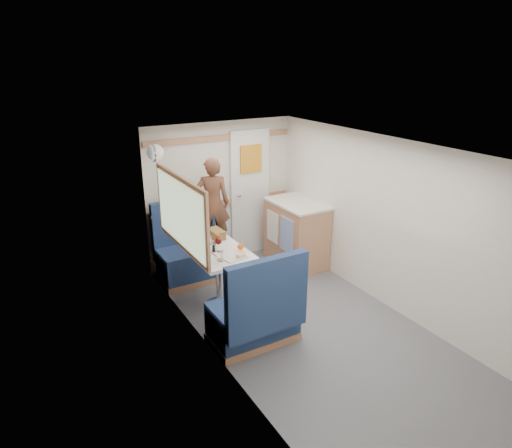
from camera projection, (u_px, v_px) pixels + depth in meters
floor at (314, 331)px, 4.97m from camera, size 4.50×4.50×0.00m
ceiling at (323, 149)px, 4.28m from camera, size 4.50×4.50×0.00m
wall_back at (221, 193)px, 6.45m from camera, size 2.20×0.02×2.00m
wall_left at (220, 271)px, 4.11m from camera, size 0.02×4.50×2.00m
wall_right at (396, 228)px, 5.14m from camera, size 0.02×4.50×2.00m
oak_trim_low at (222, 203)px, 6.49m from camera, size 2.15×0.02×0.08m
oak_trim_high at (220, 138)px, 6.17m from camera, size 2.15×0.02×0.08m
side_window at (180, 213)px, 4.84m from camera, size 0.04×1.30×0.72m
rear_door at (250, 191)px, 6.65m from camera, size 0.62×0.12×1.86m
dinette_table at (219, 263)px, 5.28m from camera, size 0.62×0.92×0.72m
bench_far at (191, 257)px, 6.08m from camera, size 0.90×0.59×1.05m
bench_near at (256, 318)px, 4.67m from camera, size 0.90×0.59×1.05m
ledge at (182, 211)px, 6.08m from camera, size 0.90×0.14×0.04m
dome_light at (155, 153)px, 5.38m from camera, size 0.20×0.20×0.20m
galley_counter at (296, 233)px, 6.45m from camera, size 0.57×0.92×0.92m
person at (213, 203)px, 5.84m from camera, size 0.51×0.43×1.20m
duffel_bag at (186, 200)px, 6.07m from camera, size 0.50×0.29×0.23m
tray at (230, 255)px, 5.09m from camera, size 0.31×0.38×0.02m
orange_fruit at (240, 247)px, 5.21m from camera, size 0.07×0.07×0.07m
cheese_block at (241, 255)px, 5.03m from camera, size 0.11×0.08×0.04m
wine_glass at (218, 242)px, 5.17m from camera, size 0.08×0.08×0.17m
tumbler_left at (220, 256)px, 4.95m from camera, size 0.07×0.07×0.11m
tumbler_mid at (208, 240)px, 5.39m from camera, size 0.07×0.07×0.12m
tumbler_right at (214, 247)px, 5.21m from camera, size 0.06×0.06×0.10m
beer_glass at (219, 239)px, 5.43m from camera, size 0.07×0.07×0.11m
pepper_grinder at (214, 249)px, 5.18m from camera, size 0.03×0.03×0.09m
salt_grinder at (206, 247)px, 5.23m from camera, size 0.04×0.04×0.09m
bread_loaf at (216, 234)px, 5.59m from camera, size 0.14×0.26×0.11m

